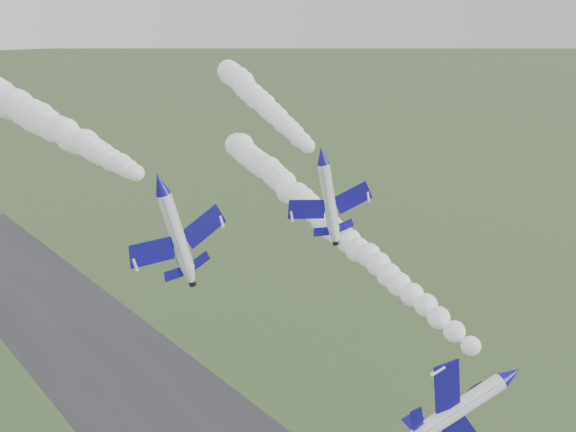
% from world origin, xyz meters
% --- Properties ---
extents(jet_lead, '(6.05, 11.93, 9.36)m').
position_xyz_m(jet_lead, '(5.29, -10.82, 29.67)').
color(jet_lead, white).
extents(smoke_trail_jet_lead, '(26.94, 73.59, 4.52)m').
position_xyz_m(smoke_trail_jet_lead, '(17.92, 28.17, 32.12)').
color(smoke_trail_jet_lead, white).
extents(jet_pair_left, '(10.71, 13.21, 3.99)m').
position_xyz_m(jet_pair_left, '(-9.33, 20.17, 42.07)').
color(jet_pair_left, white).
extents(smoke_trail_jet_pair_left, '(9.87, 65.07, 5.52)m').
position_xyz_m(smoke_trail_jet_pair_left, '(-7.58, 55.65, 43.22)').
color(smoke_trail_jet_pair_left, white).
extents(jet_pair_right, '(10.18, 11.80, 3.39)m').
position_xyz_m(jet_pair_right, '(10.78, 18.67, 42.33)').
color(jet_pair_right, white).
extents(smoke_trail_jet_pair_right, '(31.53, 61.69, 4.65)m').
position_xyz_m(smoke_trail_jet_pair_right, '(26.14, 51.28, 44.23)').
color(smoke_trail_jet_pair_right, white).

